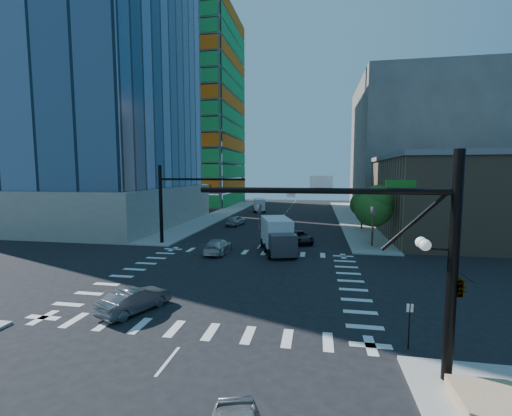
# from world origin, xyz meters

# --- Properties ---
(ground) EXTENTS (160.00, 160.00, 0.00)m
(ground) POSITION_xyz_m (0.00, 0.00, 0.00)
(ground) COLOR black
(ground) RESTS_ON ground
(road_markings) EXTENTS (20.00, 20.00, 0.01)m
(road_markings) POSITION_xyz_m (0.00, 0.00, 0.01)
(road_markings) COLOR silver
(road_markings) RESTS_ON ground
(sidewalk_ne) EXTENTS (5.00, 60.00, 0.15)m
(sidewalk_ne) POSITION_xyz_m (12.50, 40.00, 0.07)
(sidewalk_ne) COLOR gray
(sidewalk_ne) RESTS_ON ground
(sidewalk_nw) EXTENTS (5.00, 60.00, 0.15)m
(sidewalk_nw) POSITION_xyz_m (-12.50, 40.00, 0.07)
(sidewalk_nw) COLOR gray
(sidewalk_nw) RESTS_ON ground
(construction_building) EXTENTS (25.16, 34.50, 70.60)m
(construction_building) POSITION_xyz_m (-27.41, 61.93, 24.61)
(construction_building) COLOR slate
(construction_building) RESTS_ON ground
(commercial_building) EXTENTS (20.50, 22.50, 10.60)m
(commercial_building) POSITION_xyz_m (25.00, 22.00, 5.31)
(commercial_building) COLOR #8C6B51
(commercial_building) RESTS_ON ground
(bg_building_ne) EXTENTS (24.00, 30.00, 28.00)m
(bg_building_ne) POSITION_xyz_m (27.00, 55.00, 14.00)
(bg_building_ne) COLOR #5F5A56
(bg_building_ne) RESTS_ON ground
(signal_mast_se) EXTENTS (10.51, 2.48, 9.00)m
(signal_mast_se) POSITION_xyz_m (10.60, -11.50, 5.01)
(signal_mast_se) COLOR black
(signal_mast_se) RESTS_ON sidewalk_se
(signal_mast_nw) EXTENTS (10.20, 0.40, 9.00)m
(signal_mast_nw) POSITION_xyz_m (-10.00, 11.50, 5.49)
(signal_mast_nw) COLOR black
(signal_mast_nw) RESTS_ON sidewalk_nw
(tree_south) EXTENTS (4.16, 4.16, 6.82)m
(tree_south) POSITION_xyz_m (12.63, 13.90, 4.69)
(tree_south) COLOR #382316
(tree_south) RESTS_ON sidewalk_ne
(tree_north) EXTENTS (3.54, 3.52, 5.78)m
(tree_north) POSITION_xyz_m (12.93, 25.90, 3.99)
(tree_north) COLOR #382316
(tree_north) RESTS_ON sidewalk_ne
(no_parking_sign) EXTENTS (0.30, 0.06, 2.20)m
(no_parking_sign) POSITION_xyz_m (10.70, -9.00, 1.38)
(no_parking_sign) COLOR black
(no_parking_sign) RESTS_ON ground
(car_nb_far) EXTENTS (3.89, 5.48, 1.39)m
(car_nb_far) POSITION_xyz_m (4.38, 14.95, 0.69)
(car_nb_far) COLOR black
(car_nb_far) RESTS_ON ground
(car_sb_near) EXTENTS (2.19, 5.14, 1.48)m
(car_sb_near) POSITION_xyz_m (-3.67, 8.08, 0.74)
(car_sb_near) COLOR silver
(car_sb_near) RESTS_ON ground
(car_sb_mid) EXTENTS (2.63, 4.97, 1.61)m
(car_sb_mid) POSITION_xyz_m (-6.29, 26.73, 0.81)
(car_sb_mid) COLOR #B3B4BB
(car_sb_mid) RESTS_ON ground
(car_sb_cross) EXTENTS (3.12, 4.69, 1.46)m
(car_sb_cross) POSITION_xyz_m (-4.26, -7.24, 0.73)
(car_sb_cross) COLOR #4F5055
(car_sb_cross) RESTS_ON ground
(box_truck_near) EXTENTS (4.63, 7.20, 3.49)m
(box_truck_near) POSITION_xyz_m (2.45, 9.28, 1.55)
(box_truck_near) COLOR black
(box_truck_near) RESTS_ON ground
(box_truck_far) EXTENTS (3.46, 5.81, 2.85)m
(box_truck_far) POSITION_xyz_m (-5.81, 46.04, 1.26)
(box_truck_far) COLOR black
(box_truck_far) RESTS_ON ground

